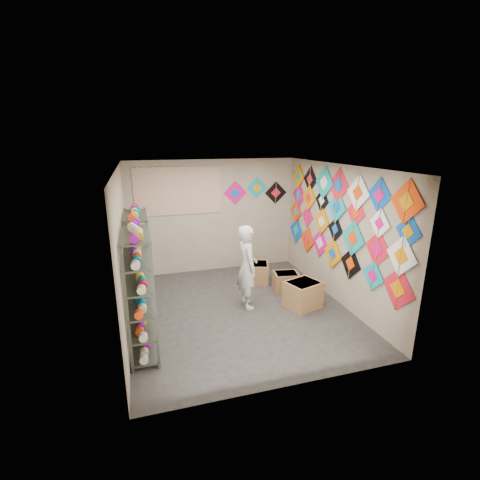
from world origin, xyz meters
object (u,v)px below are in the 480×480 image
object	(u,v)px
shelf_rack_front	(140,294)
carton_a	(303,294)
shelf_rack_back	(139,264)
carton_b	(286,282)
carton_c	(258,273)
shopkeeper	(247,267)

from	to	relation	value
shelf_rack_front	carton_a	bearing A→B (deg)	11.58
shelf_rack_back	carton_b	xyz separation A→B (m)	(2.97, 0.07, -0.74)
shelf_rack_front	shelf_rack_back	xyz separation A→B (m)	(0.00, 1.30, 0.00)
carton_c	shelf_rack_front	bearing A→B (deg)	-123.49
carton_a	carton_c	distance (m)	1.47
carton_b	carton_a	bearing A→B (deg)	-78.42
shelf_rack_front	carton_b	bearing A→B (deg)	24.83
carton_b	carton_c	bearing A→B (deg)	132.58
shelf_rack_front	carton_a	distance (m)	3.13
shelf_rack_front	carton_a	size ratio (longest dim) A/B	3.05
carton_c	shopkeeper	bearing A→B (deg)	-101.10
shopkeeper	carton_c	distance (m)	1.34
shelf_rack_back	shopkeeper	world-z (taller)	shelf_rack_back
carton_c	carton_a	bearing A→B (deg)	-54.83
carton_a	carton_c	bearing A→B (deg)	88.39
shelf_rack_front	carton_c	size ratio (longest dim) A/B	3.72
shelf_rack_front	shelf_rack_back	bearing A→B (deg)	90.00
shelf_rack_back	carton_a	bearing A→B (deg)	-12.95
carton_a	carton_b	size ratio (longest dim) A/B	1.23
shelf_rack_front	shopkeeper	bearing A→B (deg)	26.15
carton_a	carton_c	size ratio (longest dim) A/B	1.22
carton_b	carton_c	size ratio (longest dim) A/B	1.00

